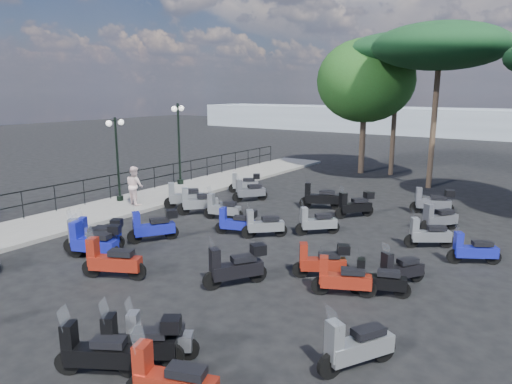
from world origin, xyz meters
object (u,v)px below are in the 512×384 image
Objects in this scene: scooter_7 at (112,261)px; scooter_29 at (433,202)px; scooter_2 at (90,238)px; pine_0 at (440,47)px; broadleaf_tree at (365,81)px; scooter_20 at (322,261)px; scooter_3 at (154,227)px; scooter_22 at (428,235)px; scooter_28 at (473,250)px; scooter_15 at (237,222)px; scooter_26 at (378,280)px; scooter_4 at (198,202)px; scooter_12 at (96,353)px; scooter_1 at (92,243)px; scooter_9 at (263,225)px; scooter_8 at (99,234)px; scooter_19 at (157,339)px; scooter_21 at (342,279)px; scooter_10 at (222,209)px; scooter_23 at (439,219)px; scooter_14 at (236,267)px; pine_2 at (398,52)px; scooter_25 at (356,347)px; scooter_30 at (97,241)px; lamp_post_1 at (117,154)px; lamp_post_2 at (179,139)px; scooter_13 at (140,343)px; scooter_31 at (184,197)px; scooter_18 at (171,382)px; scooter_5 at (245,183)px; pedestrian_far at (135,186)px; scooter_11 at (249,192)px; scooter_27 at (400,270)px.

scooter_7 reaches higher than scooter_29.
pine_0 reaches higher than scooter_2.
scooter_20 is at bearing -71.75° from broadleaf_tree.
scooter_22 is at bearing -117.48° from scooter_3.
scooter_2 is 1.05× the size of scooter_28.
scooter_26 is at bearing -129.12° from scooter_15.
scooter_4 is (-0.23, 5.35, 0.02)m from scooter_2.
scooter_1 is at bearing 24.36° from scooter_12.
scooter_7 reaches higher than scooter_3.
scooter_9 is (2.83, 2.44, -0.07)m from scooter_3.
scooter_8 is 18.86m from broadleaf_tree.
pine_0 is at bearing -37.50° from scooter_1.
scooter_2 is 0.18× the size of pine_0.
scooter_1 is 6.10m from scooter_19.
scooter_3 is at bearing 61.98° from scooter_21.
scooter_10 is 1.11× the size of scooter_12.
scooter_10 is at bearing 32.29° from scooter_15.
scooter_23 is at bearing 0.11° from scooter_28.
scooter_8 is at bearing 122.31° from scooter_29.
scooter_14 reaches higher than scooter_10.
scooter_14 is 19.61m from pine_2.
scooter_25 reaches higher than scooter_30.
scooter_21 reaches higher than scooter_15.
lamp_post_1 is 2.55× the size of scooter_26.
pine_0 is at bearing -56.03° from scooter_9.
scooter_23 is (4.85, 4.20, 0.03)m from scooter_9.
scooter_7 is 1.13× the size of scooter_30.
scooter_21 is at bearing -83.77° from pine_0.
lamp_post_2 reaches higher than scooter_13.
scooter_15 is at bearing -159.14° from scooter_31.
scooter_3 is 0.19× the size of pine_0.
scooter_30 is (-6.88, 3.72, 0.02)m from scooter_18.
scooter_9 is at bearing -81.65° from broadleaf_tree.
scooter_20 is (4.67, 3.27, -0.03)m from scooter_7.
scooter_31 is at bearing -0.97° from scooter_1.
lamp_post_1 is 2.60× the size of scooter_5.
pedestrian_far is at bearing -109.17° from broadleaf_tree.
scooter_22 is 0.17× the size of pine_0.
scooter_18 reaches higher than scooter_8.
scooter_18 is at bearing -161.70° from scooter_10.
scooter_1 is 1.22× the size of scooter_12.
scooter_31 is (-6.68, 5.17, -0.02)m from scooter_14.
scooter_15 is (2.54, -4.35, -0.00)m from scooter_11.
scooter_20 is 2.03m from scooter_27.
scooter_18 reaches higher than scooter_30.
scooter_7 reaches higher than scooter_11.
scooter_7 reaches higher than scooter_19.
scooter_22 is 10.53m from scooter_30.
scooter_2 is at bearing 153.43° from scooter_5.
scooter_4 reaches higher than scooter_28.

